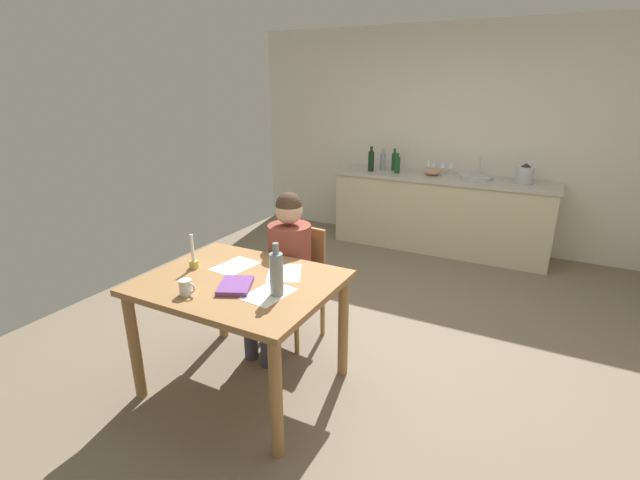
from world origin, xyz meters
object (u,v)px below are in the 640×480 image
object	(u,v)px
person_seated	(284,262)
wine_glass_by_kettle	(443,165)
coffee_mug	(186,287)
bottle_wine_red	(394,161)
book_magazine	(235,286)
wine_glass_back_right	(428,164)
bottle_oil	(371,161)
candlestick	(193,259)
wine_glass_back_left	(433,164)
mixing_bowl	(433,172)
chair_at_table	(297,278)
wine_glass_near_sink	(451,165)
dining_table	(240,296)
bottle_vinegar	(383,161)
stovetop_kettle	(525,174)
bottle_sauce	(397,165)
wine_bottle_on_table	(276,273)
sink_unit	(476,177)

from	to	relation	value
person_seated	wine_glass_by_kettle	bearing A→B (deg)	80.68
coffee_mug	bottle_wine_red	world-z (taller)	bottle_wine_red
book_magazine	wine_glass_back_right	xyz separation A→B (m)	(0.21, 3.52, 0.22)
bottle_oil	bottle_wine_red	size ratio (longest dim) A/B	1.12
candlestick	wine_glass_back_left	xyz separation A→B (m)	(0.71, 3.40, 0.17)
mixing_bowl	wine_glass_back_right	distance (m)	0.19
chair_at_table	candlestick	xyz separation A→B (m)	(-0.37, -0.70, 0.33)
candlestick	book_magazine	size ratio (longest dim) A/B	0.95
mixing_bowl	wine_glass_near_sink	distance (m)	0.24
wine_glass_back_right	coffee_mug	bearing A→B (deg)	-96.25
bottle_oil	coffee_mug	bearing A→B (deg)	-85.97
dining_table	wine_glass_by_kettle	xyz separation A→B (m)	(0.44, 3.42, 0.35)
bottle_vinegar	stovetop_kettle	size ratio (longest dim) A/B	1.21
bottle_vinegar	bottle_sauce	xyz separation A→B (m)	(0.22, -0.10, -0.01)
person_seated	book_magazine	bearing A→B (deg)	-83.03
bottle_vinegar	wine_glass_by_kettle	xyz separation A→B (m)	(0.72, 0.12, -0.00)
dining_table	bottle_oil	xyz separation A→B (m)	(-0.39, 3.17, 0.37)
book_magazine	bottle_wine_red	world-z (taller)	bottle_wine_red
person_seated	bottle_wine_red	world-z (taller)	person_seated
wine_bottle_on_table	bottle_vinegar	xyz separation A→B (m)	(-0.60, 3.37, 0.11)
bottle_wine_red	stovetop_kettle	world-z (taller)	bottle_wine_red
candlestick	person_seated	bearing A→B (deg)	57.57
bottle_vinegar	wine_glass_back_left	bearing A→B (deg)	10.75
coffee_mug	mixing_bowl	xyz separation A→B (m)	(0.50, 3.57, 0.12)
coffee_mug	bottle_wine_red	xyz separation A→B (m)	(-0.01, 3.66, 0.20)
wine_glass_back_right	bottle_sauce	bearing A→B (deg)	-146.48
mixing_bowl	wine_bottle_on_table	bearing A→B (deg)	-90.68
bottle_wine_red	wine_glass_near_sink	world-z (taller)	bottle_wine_red
person_seated	mixing_bowl	size ratio (longest dim) A/B	6.24
wine_bottle_on_table	wine_glass_by_kettle	size ratio (longest dim) A/B	2.05
sink_unit	bottle_wine_red	bearing A→B (deg)	175.25
wine_glass_back_right	stovetop_kettle	bearing A→B (deg)	-7.81
wine_bottle_on_table	stovetop_kettle	bearing A→B (deg)	72.70
dining_table	sink_unit	world-z (taller)	sink_unit
chair_at_table	wine_glass_near_sink	bearing A→B (deg)	78.48
wine_bottle_on_table	wine_glass_by_kettle	bearing A→B (deg)	88.10
wine_bottle_on_table	dining_table	bearing A→B (deg)	168.38
bottle_oil	wine_glass_back_left	xyz separation A→B (m)	(0.71, 0.24, -0.02)
stovetop_kettle	wine_glass_by_kettle	size ratio (longest dim) A/B	1.43
person_seated	candlestick	size ratio (longest dim) A/B	5.13
chair_at_table	bottle_vinegar	xyz separation A→B (m)	(-0.27, 2.58, 0.51)
chair_at_table	bottle_sauce	size ratio (longest dim) A/B	3.69
chair_at_table	person_seated	bearing A→B (deg)	-96.05
dining_table	coffee_mug	xyz separation A→B (m)	(-0.14, -0.31, 0.16)
stovetop_kettle	wine_glass_near_sink	distance (m)	0.84
wine_glass_back_right	bottle_oil	bearing A→B (deg)	-159.66
bottle_sauce	stovetop_kettle	world-z (taller)	bottle_sauce
bottle_oil	bottle_sauce	xyz separation A→B (m)	(0.33, 0.03, -0.03)
stovetop_kettle	person_seated	bearing A→B (deg)	-117.27
wine_glass_near_sink	dining_table	bearing A→B (deg)	-98.94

